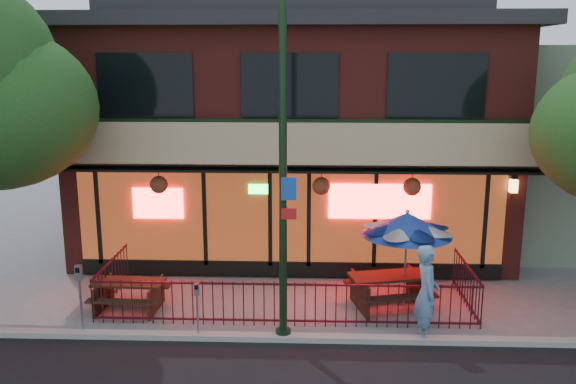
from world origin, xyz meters
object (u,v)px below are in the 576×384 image
Objects in this scene: patio_umbrella at (407,224)px; parking_meter_near at (197,301)px; street_light at (283,190)px; picnic_table_right at (389,286)px; picnic_table_left at (129,291)px; parking_meter_far at (80,288)px; pedestrian at (427,293)px.

patio_umbrella is 4.98m from parking_meter_near.
picnic_table_right is (2.38, 1.73, -2.63)m from street_light.
patio_umbrella is (0.34, 0.01, 1.48)m from picnic_table_right.
patio_umbrella is at bearing 22.04° from parking_meter_near.
picnic_table_left is at bearing -176.39° from patio_umbrella.
patio_umbrella is at bearing 32.53° from street_light.
parking_meter_near is 2.45m from parking_meter_far.
parking_meter_near is at bearing -156.42° from picnic_table_right.
parking_meter_far is (-6.59, -1.73, 0.52)m from picnic_table_right.
patio_umbrella is (2.73, 1.74, -1.15)m from street_light.
picnic_table_right is (5.99, 0.39, 0.06)m from picnic_table_left.
pedestrian is at bearing 1.04° from street_light.
pedestrian reaches higher than parking_meter_near.
street_light is 3.44× the size of pedestrian.
parking_meter_near is at bearing -157.96° from patio_umbrella.
picnic_table_left is at bearing 65.83° from parking_meter_far.
street_light reaches higher than picnic_table_left.
pedestrian is at bearing 1.60° from parking_meter_near.
picnic_table_right is at bearing 14.70° from parking_meter_far.
parking_meter_near is at bearing -1.87° from parking_meter_far.
parking_meter_far is (-2.44, 0.08, 0.22)m from parking_meter_near.
patio_umbrella is at bearing 1.33° from picnic_table_right.
street_light is at bearing 92.11° from pedestrian.
picnic_table_right is 1.52m from patio_umbrella.
picnic_table_left is at bearing 79.88° from pedestrian.
picnic_table_left is 0.82× the size of pedestrian.
street_light reaches higher than parking_meter_far.
street_light reaches higher than patio_umbrella.
street_light reaches higher than picnic_table_right.
street_light reaches higher than pedestrian.
street_light is 5.79× the size of parking_meter_near.
picnic_table_left is 0.79× the size of picnic_table_right.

